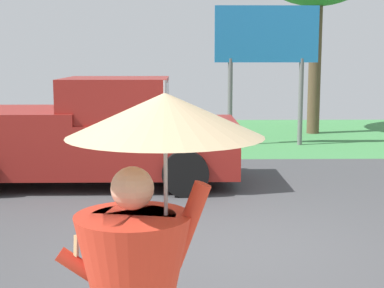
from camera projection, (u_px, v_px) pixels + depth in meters
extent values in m
cube|color=#424244|center=(216.00, 209.00, 8.82)|extent=(40.00, 8.00, 0.10)
cube|color=#418748|center=(200.00, 137.00, 16.73)|extent=(40.00, 8.00, 0.10)
cylinder|color=#B22D1E|center=(134.00, 276.00, 2.98)|extent=(0.44, 0.44, 0.65)
sphere|color=tan|center=(132.00, 188.00, 2.91)|extent=(0.22, 0.22, 0.22)
cylinder|color=#B22D1E|center=(188.00, 224.00, 2.94)|extent=(0.24, 0.09, 0.45)
cylinder|color=#B22D1E|center=(84.00, 269.00, 2.99)|extent=(0.29, 0.08, 0.24)
cylinder|color=gray|center=(166.00, 181.00, 2.91)|extent=(0.02, 0.02, 0.75)
cone|color=#D1B284|center=(165.00, 115.00, 2.86)|extent=(0.99, 0.99, 0.22)
cylinder|color=gray|center=(165.00, 91.00, 2.84)|extent=(0.02, 0.02, 0.10)
cube|color=beige|center=(76.00, 249.00, 3.00)|extent=(0.02, 0.11, 0.16)
cube|color=maroon|center=(89.00, 146.00, 10.26)|extent=(5.20, 2.00, 0.90)
cube|color=maroon|center=(117.00, 103.00, 10.16)|extent=(1.80, 1.84, 0.90)
cube|color=#2D3842|center=(165.00, 103.00, 10.17)|extent=(0.10, 1.70, 0.77)
cube|color=maroon|center=(14.00, 115.00, 10.15)|extent=(2.40, 2.00, 0.20)
cylinder|color=black|center=(185.00, 153.00, 11.32)|extent=(0.76, 0.28, 0.76)
cylinder|color=black|center=(185.00, 173.00, 9.35)|extent=(0.76, 0.28, 0.76)
cylinder|color=black|center=(10.00, 153.00, 11.26)|extent=(0.76, 0.28, 0.76)
cylinder|color=slate|center=(230.00, 102.00, 14.68)|extent=(0.12, 0.12, 2.20)
cylinder|color=slate|center=(301.00, 102.00, 14.71)|extent=(0.12, 0.12, 2.20)
cube|color=#1E72B2|center=(267.00, 34.00, 14.44)|extent=(2.60, 0.10, 1.40)
cylinder|color=brown|center=(315.00, 60.00, 16.81)|extent=(0.36, 0.36, 4.29)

